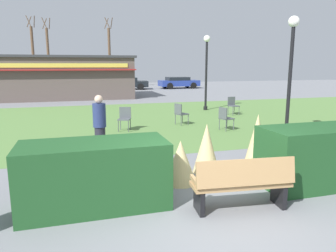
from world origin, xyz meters
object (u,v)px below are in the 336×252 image
Objects in this scene: park_bench at (242,184)px; lamppost_far at (206,63)px; parked_car_center_slot at (127,83)px; tree_left_bg at (110,57)px; parked_car_west_slot at (70,84)px; cafe_chair_east at (225,117)px; food_kiosk at (63,77)px; tree_center_bg at (33,56)px; person_strolling at (100,126)px; parked_car_east_slot at (179,82)px; cafe_chair_west at (180,112)px; lamppost_mid at (291,62)px; cafe_chair_center at (125,117)px; tree_right_bg at (48,57)px; cafe_chair_north at (233,104)px.

park_bench is 12.64m from lamppost_far.
tree_left_bg is (-1.30, 3.00, 2.68)m from parked_car_center_slot.
tree_left_bg is at bearing 98.98° from lamppost_far.
cafe_chair_east is at bearing -75.07° from parked_car_west_slot.
cafe_chair_east is (6.15, -14.45, -1.04)m from food_kiosk.
tree_center_bg is at bearing 131.44° from parked_car_west_slot.
parked_car_east_slot is (10.17, 24.14, -0.22)m from person_strolling.
cafe_chair_west is 20.21m from parked_car_center_slot.
tree_left_bg reaches higher than lamppost_far.
lamppost_mid is 0.92× the size of parked_car_center_slot.
cafe_chair_center is at bearing -79.43° from food_kiosk.
tree_center_bg is (-9.30, 25.70, 2.79)m from cafe_chair_east.
tree_right_bg is at bearing 99.30° from cafe_chair_center.
tree_center_bg is at bearing 164.83° from parked_car_east_slot.
person_strolling is (-6.32, -0.71, -1.67)m from lamppost_mid.
parked_car_west_slot is 1.01× the size of parked_car_east_slot.
cafe_chair_east is at bearing -103.79° from parked_car_east_slot.
tree_right_bg is at bearing 113.08° from cafe_chair_north.
parked_car_center_slot reaches higher than cafe_chair_east.
cafe_chair_north is at bearing 29.20° from cafe_chair_west.
parked_car_center_slot is at bearing 179.95° from parked_car_east_slot.
cafe_chair_west is 0.21× the size of parked_car_west_slot.
tree_left_bg is at bearing 90.67° from cafe_chair_west.
lamppost_mid is (4.27, 4.58, 2.05)m from park_bench.
tree_center_bg reaches higher than cafe_chair_west.
tree_left_bg reaches higher than food_kiosk.
park_bench is 32.75m from tree_center_bg.
cafe_chair_west is (4.88, -12.90, -1.04)m from food_kiosk.
tree_center_bg is (-8.03, 24.15, 2.79)m from cafe_chair_west.
park_bench is 33.81m from tree_right_bg.
lamppost_far is 7.06m from cafe_chair_center.
cafe_chair_center is 0.21× the size of parked_car_west_slot.
tree_center_bg is at bearing 172.96° from tree_left_bg.
park_bench is at bearing 77.00° from person_strolling.
cafe_chair_center is (-5.16, -4.38, -2.01)m from lamppost_far.
cafe_chair_east and cafe_chair_center have the same top height.
lamppost_mid reaches higher than cafe_chair_west.
lamppost_far is at bearing 89.73° from lamppost_mid.
tree_right_bg reaches higher than cafe_chair_center.
tree_left_bg is at bearing 84.91° from cafe_chair_center.
cafe_chair_east is 0.53× the size of person_strolling.
tree_center_bg is at bearing 108.39° from cafe_chair_west.
lamppost_mid is 24.61m from parked_car_west_slot.
cafe_chair_north is (2.14, 3.46, 0.00)m from cafe_chair_east.
tree_right_bg is at bearing 111.72° from parked_car_west_slot.
tree_left_bg is at bearing 113.36° from parked_car_center_slot.
parked_car_center_slot reaches higher than cafe_chair_west.
tree_right_bg reaches higher than cafe_chair_north.
parked_car_west_slot is 5.93m from tree_center_bg.
tree_left_bg reaches higher than parked_car_west_slot.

